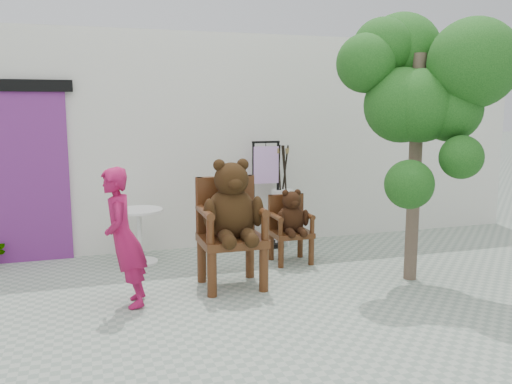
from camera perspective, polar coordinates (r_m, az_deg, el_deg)
ground_plane at (r=5.67m, az=6.53°, el=-11.66°), size 60.00×60.00×0.00m
back_wall at (r=8.24m, az=-2.14°, el=5.57°), size 9.00×1.00×3.00m
doorway at (r=7.50m, az=-23.66°, el=1.90°), size 1.40×0.11×2.33m
chair_big at (r=5.97m, az=-2.64°, el=-2.37°), size 0.69×0.76×1.43m
chair_small at (r=6.96m, az=3.67°, el=-2.96°), size 0.49×0.51×0.95m
person at (r=5.55m, az=-13.75°, el=-4.73°), size 0.38×0.54×1.40m
cafe_table at (r=7.07m, az=-12.16°, el=-3.89°), size 0.60×0.60×0.70m
display_stand at (r=7.71m, az=1.03°, el=-1.53°), size 0.47×0.37×1.51m
stool_bucket at (r=7.78m, az=2.74°, el=-1.00°), size 0.32×0.32×1.45m
tree at (r=6.38m, az=16.94°, el=10.96°), size 1.75×1.78×3.08m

